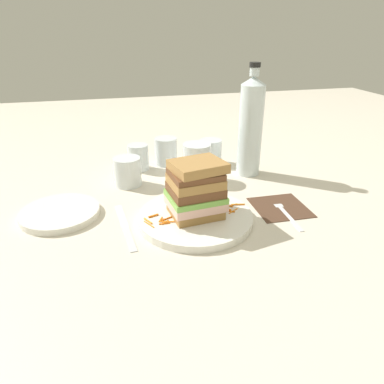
{
  "coord_description": "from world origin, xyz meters",
  "views": [
    {
      "loc": [
        -0.16,
        -0.65,
        0.39
      ],
      "look_at": [
        0.01,
        0.04,
        0.06
      ],
      "focal_mm": 32.98,
      "sensor_mm": 36.0,
      "label": 1
    }
  ],
  "objects": [
    {
      "name": "ground_plane",
      "position": [
        0.0,
        0.0,
        0.0
      ],
      "size": [
        3.0,
        3.0,
        0.0
      ],
      "primitive_type": "plane",
      "color": "beige"
    },
    {
      "name": "main_plate",
      "position": [
        0.01,
        0.01,
        0.01
      ],
      "size": [
        0.25,
        0.25,
        0.02
      ],
      "primitive_type": "cylinder",
      "color": "white",
      "rests_on": "ground_plane"
    },
    {
      "name": "sandwich",
      "position": [
        0.01,
        0.01,
        0.08
      ],
      "size": [
        0.13,
        0.11,
        0.12
      ],
      "color": "#A87A42",
      "rests_on": "main_plate"
    },
    {
      "name": "carrot_shred_0",
      "position": [
        -0.1,
        -0.01,
        0.02
      ],
      "size": [
        0.02,
        0.03,
        0.0
      ],
      "primitive_type": "cylinder",
      "rotation": [
        0.0,
        1.57,
        5.2
      ],
      "color": "orange",
      "rests_on": "main_plate"
    },
    {
      "name": "carrot_shred_1",
      "position": [
        -0.06,
        -0.01,
        0.02
      ],
      "size": [
        0.02,
        0.02,
        0.0
      ],
      "primitive_type": "cylinder",
      "rotation": [
        0.0,
        1.57,
        3.77
      ],
      "color": "orange",
      "rests_on": "main_plate"
    },
    {
      "name": "carrot_shred_2",
      "position": [
        -0.1,
        -0.0,
        0.02
      ],
      "size": [
        0.02,
        0.03,
        0.0
      ],
      "primitive_type": "cylinder",
      "rotation": [
        0.0,
        1.57,
        2.03
      ],
      "color": "orange",
      "rests_on": "main_plate"
    },
    {
      "name": "carrot_shred_3",
      "position": [
        -0.08,
        0.02,
        0.02
      ],
      "size": [
        0.02,
        0.01,
        0.0
      ],
      "primitive_type": "cylinder",
      "rotation": [
        0.0,
        1.57,
        0.33
      ],
      "color": "orange",
      "rests_on": "main_plate"
    },
    {
      "name": "carrot_shred_4",
      "position": [
        -0.06,
        -0.0,
        0.02
      ],
      "size": [
        0.03,
        0.02,
        0.0
      ],
      "primitive_type": "cylinder",
      "rotation": [
        0.0,
        1.57,
        3.56
      ],
      "color": "orange",
      "rests_on": "main_plate"
    },
    {
      "name": "carrot_shred_5",
      "position": [
        -0.07,
        -0.0,
        0.02
      ],
      "size": [
        0.01,
        0.02,
        0.0
      ],
      "primitive_type": "cylinder",
      "rotation": [
        0.0,
        1.57,
        1.1
      ],
      "color": "orange",
      "rests_on": "main_plate"
    },
    {
      "name": "carrot_shred_6",
      "position": [
        -0.06,
        -0.01,
        0.02
      ],
      "size": [
        0.03,
        0.01,
        0.0
      ],
      "primitive_type": "cylinder",
      "rotation": [
        0.0,
        1.57,
        2.88
      ],
      "color": "orange",
      "rests_on": "main_plate"
    },
    {
      "name": "carrot_shred_7",
      "position": [
        -0.06,
        -0.02,
        0.02
      ],
      "size": [
        0.02,
        0.0,
        0.0
      ],
      "primitive_type": "cylinder",
      "rotation": [
        0.0,
        1.57,
        3.12
      ],
      "color": "orange",
      "rests_on": "main_plate"
    },
    {
      "name": "carrot_shred_8",
      "position": [
        0.09,
        0.03,
        0.02
      ],
      "size": [
        0.02,
        0.03,
        0.0
      ],
      "primitive_type": "cylinder",
      "rotation": [
        0.0,
        1.57,
        5.38
      ],
      "color": "orange",
      "rests_on": "main_plate"
    },
    {
      "name": "carrot_shred_9",
      "position": [
        0.1,
        0.03,
        0.02
      ],
      "size": [
        0.03,
        0.01,
        0.0
      ],
      "primitive_type": "cylinder",
      "rotation": [
        0.0,
        1.57,
        3.41
      ],
      "color": "orange",
      "rests_on": "main_plate"
    },
    {
      "name": "carrot_shred_10",
      "position": [
        0.08,
        0.01,
        0.02
      ],
      "size": [
        0.02,
        0.02,
        0.0
      ],
      "primitive_type": "cylinder",
      "rotation": [
        0.0,
        1.57,
        2.36
      ],
      "color": "orange",
      "rests_on": "main_plate"
    },
    {
      "name": "carrot_shred_11",
      "position": [
        0.09,
        -0.0,
        0.02
      ],
      "size": [
        0.03,
        0.02,
        0.0
      ],
      "primitive_type": "cylinder",
      "rotation": [
        0.0,
        1.57,
        3.76
      ],
      "color": "orange",
      "rests_on": "main_plate"
    },
    {
      "name": "carrot_shred_12",
      "position": [
        0.07,
        0.02,
        0.02
      ],
      "size": [
        0.01,
        0.02,
        0.0
      ],
      "primitive_type": "cylinder",
      "rotation": [
        0.0,
        1.57,
        1.13
      ],
      "color": "orange",
      "rests_on": "main_plate"
    },
    {
      "name": "carrot_shred_13",
      "position": [
        0.09,
        0.0,
        0.02
      ],
      "size": [
        0.02,
        0.01,
        0.0
      ],
      "primitive_type": "cylinder",
      "rotation": [
        0.0,
        1.57,
        5.75
      ],
      "color": "orange",
      "rests_on": "main_plate"
    },
    {
      "name": "carrot_shred_14",
      "position": [
        0.12,
        0.03,
        0.02
      ],
      "size": [
        0.03,
        0.01,
        0.0
      ],
      "primitive_type": "cylinder",
      "rotation": [
        0.0,
        1.57,
        6.1
      ],
      "color": "orange",
      "rests_on": "main_plate"
    },
    {
      "name": "napkin_dark",
      "position": [
        0.22,
        0.02,
        0.0
      ],
      "size": [
        0.12,
        0.13,
        0.0
      ],
      "primitive_type": "cube",
      "rotation": [
        0.0,
        0.0,
        -0.02
      ],
      "color": "#4C3323",
      "rests_on": "ground_plane"
    },
    {
      "name": "fork",
      "position": [
        0.22,
        -0.0,
        0.0
      ],
      "size": [
        0.02,
        0.17,
        0.0
      ],
      "color": "silver",
      "rests_on": "napkin_dark"
    },
    {
      "name": "knife",
      "position": [
        -0.14,
        0.01,
        0.0
      ],
      "size": [
        0.03,
        0.2,
        0.0
      ],
      "color": "silver",
      "rests_on": "ground_plane"
    },
    {
      "name": "juice_glass",
      "position": [
        0.07,
        0.23,
        0.05
      ],
      "size": [
        0.08,
        0.08,
        0.1
      ],
      "color": "white",
      "rests_on": "ground_plane"
    },
    {
      "name": "water_bottle",
      "position": [
        0.22,
        0.24,
        0.14
      ],
      "size": [
        0.07,
        0.07,
        0.3
      ],
      "color": "silver",
      "rests_on": "ground_plane"
    },
    {
      "name": "empty_tumbler_0",
      "position": [
        -0.12,
        0.24,
        0.04
      ],
      "size": [
        0.07,
        0.07,
        0.08
      ],
      "primitive_type": "cylinder",
      "color": "silver",
      "rests_on": "ground_plane"
    },
    {
      "name": "empty_tumbler_1",
      "position": [
        -0.08,
        0.35,
        0.04
      ],
      "size": [
        0.06,
        0.06,
        0.08
      ],
      "primitive_type": "cylinder",
      "color": "silver",
      "rests_on": "ground_plane"
    },
    {
      "name": "empty_tumbler_2",
      "position": [
        0.01,
        0.37,
        0.04
      ],
      "size": [
        0.07,
        0.07,
        0.08
      ],
      "primitive_type": "cylinder",
      "color": "silver",
      "rests_on": "ground_plane"
    },
    {
      "name": "empty_tumbler_3",
      "position": [
        0.14,
        0.34,
        0.04
      ],
      "size": [
        0.07,
        0.07,
        0.08
      ],
      "primitive_type": "cylinder",
      "color": "silver",
      "rests_on": "ground_plane"
    },
    {
      "name": "side_plate",
      "position": [
        -0.28,
        0.1,
        0.01
      ],
      "size": [
        0.18,
        0.18,
        0.02
      ],
      "primitive_type": "cylinder",
      "color": "white",
      "rests_on": "ground_plane"
    }
  ]
}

